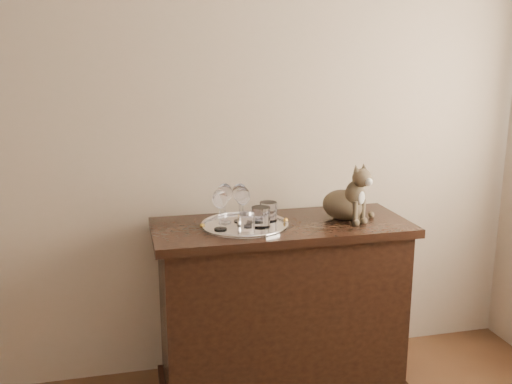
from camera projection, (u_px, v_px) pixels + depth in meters
wall_back at (143, 112)px, 2.70m from camera, size 4.00×0.10×2.70m
sideboard at (281, 308)px, 2.76m from camera, size 1.20×0.50×0.85m
tray at (245, 226)px, 2.60m from camera, size 0.40×0.40×0.01m
wine_glass_a at (225, 203)px, 2.62m from camera, size 0.07×0.07×0.19m
wine_glass_b at (240, 203)px, 2.64m from camera, size 0.07×0.07×0.18m
wine_glass_c at (220, 210)px, 2.52m from camera, size 0.07×0.07×0.18m
wine_glass_d at (243, 206)px, 2.59m from camera, size 0.07×0.07×0.18m
tumbler_a at (261, 217)px, 2.56m from camera, size 0.08×0.08×0.09m
tumbler_b at (246, 223)px, 2.48m from camera, size 0.08×0.08×0.09m
tumbler_c at (268, 212)px, 2.65m from camera, size 0.08×0.08×0.09m
cat at (344, 190)px, 2.70m from camera, size 0.36×0.35×0.28m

